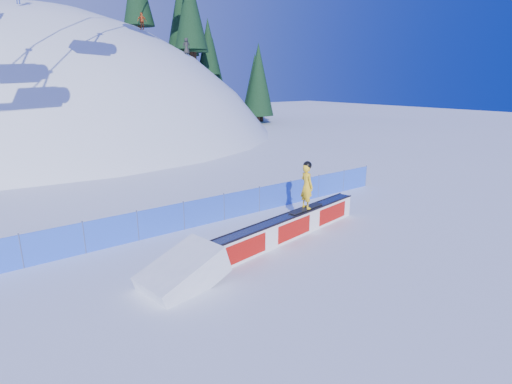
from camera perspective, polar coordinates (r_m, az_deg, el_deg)
ground at (r=14.25m, az=1.93°, el=-9.70°), size 160.00×160.00×0.00m
snow_hill at (r=57.88m, az=-25.86°, el=-10.60°), size 64.00×64.00×64.00m
treeline at (r=59.89m, az=-7.25°, el=19.45°), size 18.87×12.20×20.50m
safety_fence at (r=17.50m, az=-7.35°, el=-2.78°), size 22.05×0.05×1.30m
rail_box at (r=15.95m, az=4.77°, el=-4.99°), size 8.26×1.91×0.99m
snow_ramp at (r=12.90m, az=-10.32°, el=-12.87°), size 2.86×2.05×1.64m
snowboarder at (r=16.32m, az=7.26°, el=0.89°), size 1.95×0.73×2.00m
distant_skiers at (r=42.59m, az=-23.65°, el=22.05°), size 18.24×5.01×5.38m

